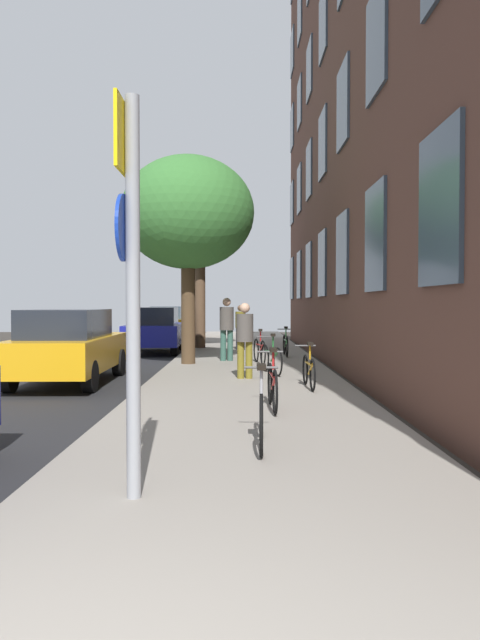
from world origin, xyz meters
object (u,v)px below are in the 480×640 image
at_px(pedestrian_0, 244,335).
at_px(pedestrian_1, 226,325).
at_px(bicycle_3, 271,358).
at_px(traffic_light, 201,284).
at_px(tree_near, 187,214).
at_px(car_1, 68,346).
at_px(sign_post, 129,263).
at_px(tree_far, 199,226).
at_px(pedestrian_2, 240,324).
at_px(bicycle_2, 308,370).
at_px(car_3, 168,322).
at_px(bicycle_1, 272,385).
at_px(bicycle_5, 285,345).
at_px(bicycle_4, 259,350).
at_px(car_2, 154,329).
at_px(bicycle_0, 261,413).

bearing_deg(pedestrian_0, pedestrian_1, 96.67).
distance_m(bicycle_3, pedestrian_1, 3.52).
bearing_deg(pedestrian_0, traffic_light, 97.84).
height_order(tree_near, car_1, tree_near).
distance_m(sign_post, tree_far, 17.84).
bearing_deg(pedestrian_2, bicycle_2, -82.34).
relative_size(car_1, car_3, 1.05).
xyz_separation_m(bicycle_3, pedestrian_1, (-1.11, 3.27, 0.66)).
xyz_separation_m(sign_post, pedestrian_2, (0.93, 16.51, -1.06)).
distance_m(bicycle_1, pedestrian_0, 3.96).
relative_size(traffic_light, tree_near, 0.65).
bearing_deg(bicycle_2, bicycle_5, 89.31).
height_order(tree_far, pedestrian_2, tree_far).
relative_size(bicycle_1, bicycle_5, 1.00).
height_order(bicycle_2, bicycle_4, bicycle_4).
bearing_deg(bicycle_2, traffic_light, 101.79).
xyz_separation_m(pedestrian_1, car_2, (-2.65, 4.15, -0.31)).
xyz_separation_m(tree_far, car_2, (-1.54, -1.15, -3.81)).
xyz_separation_m(tree_far, bicycle_2, (2.83, -10.97, -4.19)).
distance_m(bicycle_0, bicycle_3, 7.22).
relative_size(bicycle_0, bicycle_1, 1.04).
bearing_deg(bicycle_3, bicycle_4, 94.67).
xyz_separation_m(bicycle_0, bicycle_2, (1.09, 4.80, -0.02)).
bearing_deg(traffic_light, bicycle_0, -84.31).
height_order(pedestrian_2, car_3, pedestrian_2).
xyz_separation_m(traffic_light, bicycle_4, (2.20, -9.59, -2.13)).
height_order(traffic_light, bicycle_3, traffic_light).
bearing_deg(car_1, bicycle_1, -42.47).
bearing_deg(bicycle_5, bicycle_3, -98.22).
bearing_deg(pedestrian_2, traffic_light, 110.21).
bearing_deg(bicycle_3, bicycle_5, 81.78).
distance_m(tree_near, bicycle_4, 4.19).
bearing_deg(tree_near, sign_post, -87.53).
distance_m(sign_post, tree_near, 11.73).
bearing_deg(bicycle_1, bicycle_4, 89.76).
xyz_separation_m(sign_post, pedestrian_1, (0.54, 12.35, -0.94)).
bearing_deg(bicycle_0, bicycle_5, 84.40).
bearing_deg(car_1, pedestrian_2, 65.79).
distance_m(car_2, car_3, 8.35).
bearing_deg(bicycle_5, bicycle_4, -110.35).
bearing_deg(pedestrian_0, bicycle_4, 82.64).
distance_m(bicycle_0, car_2, 14.99).
xyz_separation_m(bicycle_3, bicycle_4, (-0.20, 2.40, 0.00)).
distance_m(pedestrian_2, car_2, 3.05).
xyz_separation_m(pedestrian_1, pedestrian_2, (0.40, 4.15, -0.12)).
height_order(bicycle_1, bicycle_3, bicycle_1).
bearing_deg(pedestrian_2, car_1, -114.21).
relative_size(bicycle_2, car_3, 0.37).
bearing_deg(car_3, car_2, -86.72).
distance_m(traffic_light, car_2, 5.09).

